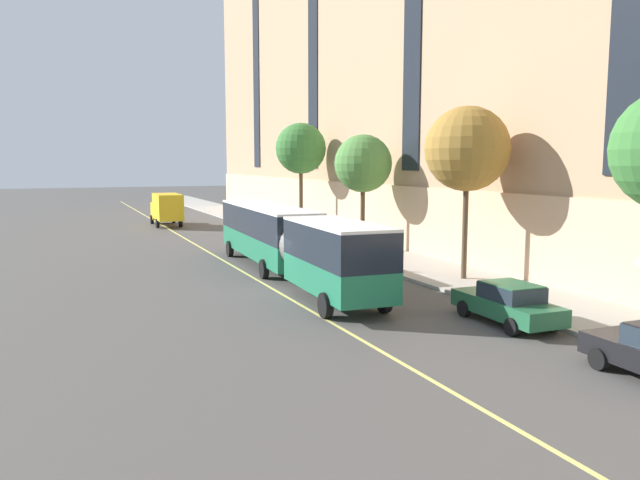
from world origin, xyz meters
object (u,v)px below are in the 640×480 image
(parked_car_champagne_2, at_px, (312,243))
(street_tree_far_downtown, at_px, (301,149))
(parked_car_navy_3, at_px, (257,227))
(city_bus, at_px, (288,239))
(box_truck, at_px, (167,208))
(parked_car_green_1, at_px, (508,303))
(fire_hydrant, at_px, (399,265))
(street_tree_mid_block, at_px, (467,149))
(street_tree_far_uptown, at_px, (363,164))

(parked_car_champagne_2, distance_m, street_tree_far_downtown, 13.21)
(parked_car_navy_3, bearing_deg, city_bus, -102.47)
(parked_car_champagne_2, distance_m, box_truck, 22.90)
(city_bus, distance_m, parked_car_navy_3, 18.58)
(city_bus, relative_size, parked_car_green_1, 4.34)
(city_bus, height_order, parked_car_green_1, city_bus)
(parked_car_green_1, xyz_separation_m, parked_car_navy_3, (-0.23, 30.15, -0.00))
(parked_car_navy_3, bearing_deg, parked_car_green_1, -89.57)
(parked_car_green_1, relative_size, street_tree_far_downtown, 0.52)
(parked_car_champagne_2, relative_size, fire_hydrant, 6.41)
(parked_car_navy_3, bearing_deg, street_tree_mid_block, -80.47)
(fire_hydrant, bearing_deg, city_bus, 165.89)
(parked_car_green_1, height_order, street_tree_far_downtown, street_tree_far_downtown)
(parked_car_champagne_2, bearing_deg, parked_car_green_1, -90.03)
(parked_car_green_1, height_order, street_tree_far_uptown, street_tree_far_uptown)
(parked_car_champagne_2, height_order, street_tree_far_downtown, street_tree_far_downtown)
(street_tree_far_uptown, bearing_deg, parked_car_champagne_2, 177.23)
(parked_car_green_1, bearing_deg, street_tree_mid_block, 64.86)
(street_tree_mid_block, relative_size, fire_hydrant, 11.89)
(parked_car_champagne_2, bearing_deg, city_bus, -121.39)
(street_tree_far_uptown, xyz_separation_m, street_tree_far_downtown, (-0.00, 11.24, 1.20))
(city_bus, distance_m, fire_hydrant, 6.19)
(parked_car_green_1, height_order, fire_hydrant, parked_car_green_1)
(street_tree_far_downtown, bearing_deg, street_tree_far_uptown, -90.00)
(parked_car_green_1, relative_size, fire_hydrant, 6.57)
(parked_car_champagne_2, xyz_separation_m, street_tree_far_downtown, (3.55, 11.07, 6.28))
(parked_car_navy_3, height_order, street_tree_far_uptown, street_tree_far_uptown)
(parked_car_champagne_2, bearing_deg, box_truck, 104.22)
(street_tree_far_downtown, bearing_deg, box_truck, 129.53)
(city_bus, bearing_deg, street_tree_mid_block, -29.80)
(parked_car_green_1, distance_m, parked_car_champagne_2, 19.00)
(street_tree_mid_block, bearing_deg, parked_car_green_1, -115.14)
(parked_car_navy_3, bearing_deg, fire_hydrant, -84.71)
(parked_car_green_1, distance_m, street_tree_far_uptown, 19.82)
(parked_car_green_1, height_order, box_truck, box_truck)
(street_tree_mid_block, height_order, street_tree_far_downtown, street_tree_far_downtown)
(city_bus, xyz_separation_m, parked_car_champagne_2, (4.24, 6.95, -1.26))
(street_tree_far_uptown, bearing_deg, street_tree_far_downtown, 90.00)
(street_tree_far_downtown, relative_size, fire_hydrant, 12.53)
(parked_car_navy_3, distance_m, street_tree_mid_block, 23.61)
(fire_hydrant, bearing_deg, parked_car_champagne_2, 100.59)
(parked_car_champagne_2, height_order, street_tree_mid_block, street_tree_mid_block)
(parked_car_green_1, relative_size, street_tree_mid_block, 0.55)
(box_truck, xyz_separation_m, fire_hydrant, (7.19, -30.59, -1.24))
(city_bus, relative_size, fire_hydrant, 28.49)
(city_bus, height_order, parked_car_champagne_2, city_bus)
(parked_car_champagne_2, relative_size, box_truck, 0.67)
(street_tree_far_uptown, xyz_separation_m, fire_hydrant, (-1.98, -8.24, -5.36))
(parked_car_navy_3, distance_m, fire_hydrant, 19.65)
(box_truck, bearing_deg, parked_car_green_1, -82.24)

